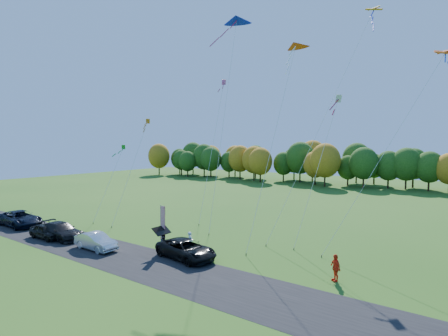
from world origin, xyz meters
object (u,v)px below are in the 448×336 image
Objects in this scene: black_suv at (186,249)px; feather_flag at (162,223)px; silver_sedan at (96,241)px; person_east at (335,268)px.

feather_flag reaches higher than black_suv.
feather_flag is (-3.06, 0.36, 1.72)m from black_suv.
silver_sedan is at bearing -148.45° from feather_flag.
black_suv reaches higher than silver_sedan.
feather_flag is at bearing -131.09° from person_east.
person_east is at bearing 7.83° from feather_flag.
black_suv is 1.25× the size of silver_sedan.
person_east is (11.52, 2.36, 0.16)m from black_suv.
feather_flag is at bearing -58.61° from silver_sedan.
silver_sedan is 2.40× the size of person_east.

